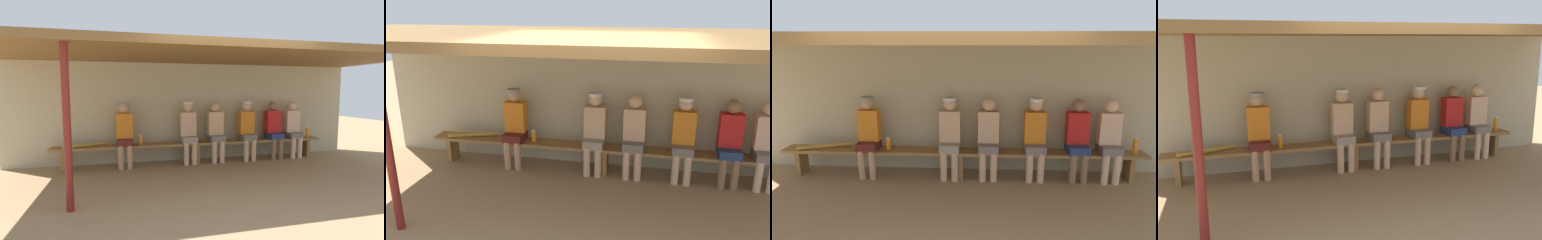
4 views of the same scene
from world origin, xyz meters
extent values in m
plane|color=#9E7F59|center=(0.00, 0.00, 0.00)|extent=(24.00, 24.00, 0.00)
cube|color=#B7AD8C|center=(0.00, 2.00, 1.10)|extent=(8.00, 0.20, 2.20)
cube|color=brown|center=(0.00, 0.70, 2.26)|extent=(8.00, 2.80, 0.12)
cylinder|color=maroon|center=(-2.28, -0.55, 1.10)|extent=(0.10, 0.10, 2.20)
cube|color=olive|center=(0.00, 1.55, 0.43)|extent=(6.00, 0.36, 0.05)
cube|color=olive|center=(-2.75, 1.55, 0.21)|extent=(0.08, 0.29, 0.41)
cube|color=olive|center=(0.00, 1.55, 0.21)|extent=(0.08, 0.29, 0.41)
cube|color=slate|center=(1.20, 1.53, 0.53)|extent=(0.32, 0.40, 0.14)
cylinder|color=#DBAD84|center=(1.11, 1.37, 0.24)|extent=(0.11, 0.11, 0.48)
cylinder|color=#DBAD84|center=(1.29, 1.37, 0.24)|extent=(0.11, 0.11, 0.48)
cube|color=orange|center=(1.20, 1.61, 0.86)|extent=(0.34, 0.20, 0.52)
sphere|color=#DBAD84|center=(1.20, 1.61, 1.23)|extent=(0.21, 0.21, 0.21)
cylinder|color=white|center=(1.20, 1.57, 1.32)|extent=(0.21, 0.21, 0.05)
cube|color=#591E19|center=(-1.55, 1.53, 0.53)|extent=(0.32, 0.40, 0.14)
cylinder|color=tan|center=(-1.64, 1.37, 0.24)|extent=(0.11, 0.11, 0.48)
cylinder|color=tan|center=(-1.46, 1.37, 0.24)|extent=(0.11, 0.11, 0.48)
cube|color=orange|center=(-1.55, 1.61, 0.86)|extent=(0.34, 0.20, 0.52)
sphere|color=tan|center=(-1.55, 1.61, 1.23)|extent=(0.21, 0.21, 0.21)
cylinder|color=gray|center=(-1.55, 1.57, 1.32)|extent=(0.21, 0.21, 0.05)
cube|color=navy|center=(1.89, 1.53, 0.53)|extent=(0.32, 0.40, 0.14)
cylinder|color=#8C6647|center=(1.80, 1.37, 0.24)|extent=(0.11, 0.11, 0.48)
cylinder|color=#8C6647|center=(1.98, 1.37, 0.24)|extent=(0.11, 0.11, 0.48)
cube|color=red|center=(1.89, 1.61, 0.86)|extent=(0.34, 0.20, 0.52)
sphere|color=#8C6647|center=(1.89, 1.61, 1.23)|extent=(0.21, 0.21, 0.21)
cube|color=gray|center=(-0.19, 1.53, 0.53)|extent=(0.32, 0.40, 0.14)
cylinder|color=#DBAD84|center=(-0.28, 1.37, 0.24)|extent=(0.11, 0.11, 0.48)
cylinder|color=#DBAD84|center=(-0.10, 1.37, 0.24)|extent=(0.11, 0.11, 0.48)
cube|color=#DBAD84|center=(-0.19, 1.61, 0.86)|extent=(0.34, 0.20, 0.52)
sphere|color=#DBAD84|center=(-0.19, 1.61, 1.23)|extent=(0.21, 0.21, 0.21)
cylinder|color=white|center=(-0.19, 1.57, 1.32)|extent=(0.21, 0.21, 0.05)
cube|color=slate|center=(2.39, 1.53, 0.53)|extent=(0.32, 0.40, 0.14)
cylinder|color=beige|center=(2.30, 1.37, 0.24)|extent=(0.11, 0.11, 0.48)
cube|color=beige|center=(2.39, 1.61, 0.86)|extent=(0.34, 0.20, 0.52)
cube|color=slate|center=(0.45, 1.53, 0.53)|extent=(0.32, 0.40, 0.14)
cylinder|color=#DBAD84|center=(0.36, 1.37, 0.24)|extent=(0.11, 0.11, 0.48)
cylinder|color=#DBAD84|center=(0.54, 1.37, 0.24)|extent=(0.11, 0.11, 0.48)
cube|color=#DBAD84|center=(0.45, 1.61, 0.86)|extent=(0.34, 0.20, 0.52)
sphere|color=#DBAD84|center=(0.45, 1.61, 1.23)|extent=(0.21, 0.21, 0.21)
cylinder|color=orange|center=(-1.22, 1.55, 0.55)|extent=(0.08, 0.08, 0.18)
cylinder|color=white|center=(-1.22, 1.55, 0.66)|extent=(0.06, 0.06, 0.02)
cylinder|color=#B28C33|center=(-2.33, 1.55, 0.49)|extent=(0.83, 0.35, 0.07)
camera|label=1|loc=(-1.58, -4.44, 1.58)|focal=26.53mm
camera|label=2|loc=(0.70, -3.99, 2.68)|focal=34.45mm
camera|label=3|loc=(0.33, -3.70, 2.24)|focal=31.18mm
camera|label=4|loc=(-1.95, -4.62, 2.15)|focal=37.21mm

